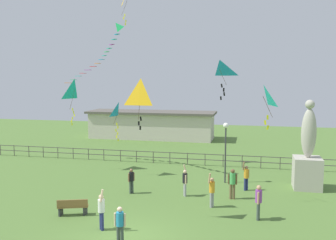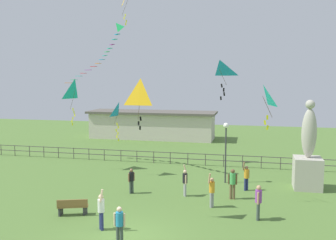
{
  "view_description": "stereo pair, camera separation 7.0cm",
  "coord_description": "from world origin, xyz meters",
  "px_view_note": "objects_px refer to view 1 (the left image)",
  "views": [
    {
      "loc": [
        5.07,
        -14.78,
        6.86
      ],
      "look_at": [
        0.6,
        5.22,
        4.54
      ],
      "focal_mm": 40.26,
      "sensor_mm": 36.0,
      "label": 1
    },
    {
      "loc": [
        5.14,
        -14.76,
        6.86
      ],
      "look_at": [
        0.6,
        5.22,
        4.54
      ],
      "focal_mm": 40.26,
      "sensor_mm": 36.0,
      "label": 2
    }
  ],
  "objects_px": {
    "person_1": "(246,176)",
    "kite_5": "(75,91)",
    "person_6": "(185,181)",
    "kite_2": "(141,93)",
    "person_0": "(259,200)",
    "person_3": "(120,223)",
    "statue_monument": "(308,161)",
    "kite_0": "(220,70)",
    "kite_3": "(119,112)",
    "streamer_kite": "(113,35)",
    "person_7": "(212,190)",
    "person_5": "(101,209)",
    "lamppost": "(226,139)",
    "person_4": "(131,179)",
    "kite_4": "(263,97)",
    "person_2": "(232,182)",
    "park_bench": "(73,207)"
  },
  "relations": [
    {
      "from": "person_1",
      "to": "kite_5",
      "type": "xyz_separation_m",
      "value": [
        -12.34,
        2.35,
        5.0
      ]
    },
    {
      "from": "person_6",
      "to": "kite_2",
      "type": "xyz_separation_m",
      "value": [
        -1.48,
        -3.81,
        5.2
      ]
    },
    {
      "from": "person_0",
      "to": "person_3",
      "type": "distance_m",
      "value": 6.92
    },
    {
      "from": "kite_5",
      "to": "statue_monument",
      "type": "bearing_deg",
      "value": -4.01
    },
    {
      "from": "kite_0",
      "to": "kite_3",
      "type": "xyz_separation_m",
      "value": [
        -7.24,
        4.55,
        -2.73
      ]
    },
    {
      "from": "kite_5",
      "to": "person_0",
      "type": "bearing_deg",
      "value": -28.66
    },
    {
      "from": "person_1",
      "to": "streamer_kite",
      "type": "relative_size",
      "value": 0.26
    },
    {
      "from": "person_7",
      "to": "kite_5",
      "type": "relative_size",
      "value": 0.55
    },
    {
      "from": "person_0",
      "to": "person_5",
      "type": "xyz_separation_m",
      "value": [
        -6.93,
        -2.8,
        -0.02
      ]
    },
    {
      "from": "lamppost",
      "to": "person_3",
      "type": "xyz_separation_m",
      "value": [
        -3.55,
        -10.27,
        -1.98
      ]
    },
    {
      "from": "person_3",
      "to": "person_7",
      "type": "distance_m",
      "value": 6.26
    },
    {
      "from": "person_1",
      "to": "person_3",
      "type": "relative_size",
      "value": 1.1
    },
    {
      "from": "person_1",
      "to": "person_3",
      "type": "height_order",
      "value": "person_1"
    },
    {
      "from": "person_3",
      "to": "person_5",
      "type": "bearing_deg",
      "value": 136.22
    },
    {
      "from": "person_3",
      "to": "kite_3",
      "type": "height_order",
      "value": "kite_3"
    },
    {
      "from": "person_3",
      "to": "kite_5",
      "type": "relative_size",
      "value": 0.48
    },
    {
      "from": "statue_monument",
      "to": "person_3",
      "type": "xyz_separation_m",
      "value": [
        -8.59,
        -10.07,
        -0.83
      ]
    },
    {
      "from": "person_4",
      "to": "kite_4",
      "type": "relative_size",
      "value": 0.78
    },
    {
      "from": "person_6",
      "to": "person_5",
      "type": "bearing_deg",
      "value": -116.54
    },
    {
      "from": "person_7",
      "to": "kite_5",
      "type": "xyz_separation_m",
      "value": [
        -10.62,
        5.81,
        4.96
      ]
    },
    {
      "from": "kite_2",
      "to": "person_2",
      "type": "bearing_deg",
      "value": 42.67
    },
    {
      "from": "kite_0",
      "to": "person_4",
      "type": "bearing_deg",
      "value": 170.25
    },
    {
      "from": "person_3",
      "to": "person_6",
      "type": "xyz_separation_m",
      "value": [
        1.47,
        6.94,
        -0.03
      ]
    },
    {
      "from": "kite_2",
      "to": "streamer_kite",
      "type": "height_order",
      "value": "streamer_kite"
    },
    {
      "from": "person_1",
      "to": "person_2",
      "type": "bearing_deg",
      "value": -111.64
    },
    {
      "from": "person_7",
      "to": "person_2",
      "type": "bearing_deg",
      "value": 58.45
    },
    {
      "from": "person_2",
      "to": "person_6",
      "type": "relative_size",
      "value": 0.95
    },
    {
      "from": "lamppost",
      "to": "kite_3",
      "type": "xyz_separation_m",
      "value": [
        -7.33,
        0.13,
        1.59
      ]
    },
    {
      "from": "kite_0",
      "to": "person_5",
      "type": "bearing_deg",
      "value": -136.59
    },
    {
      "from": "person_3",
      "to": "streamer_kite",
      "type": "distance_m",
      "value": 14.72
    },
    {
      "from": "kite_2",
      "to": "kite_4",
      "type": "height_order",
      "value": "kite_2"
    },
    {
      "from": "person_0",
      "to": "streamer_kite",
      "type": "bearing_deg",
      "value": 145.45
    },
    {
      "from": "person_4",
      "to": "kite_0",
      "type": "xyz_separation_m",
      "value": [
        5.19,
        -0.89,
        6.37
      ]
    },
    {
      "from": "person_0",
      "to": "person_7",
      "type": "height_order",
      "value": "person_7"
    },
    {
      "from": "lamppost",
      "to": "kite_3",
      "type": "bearing_deg",
      "value": 178.97
    },
    {
      "from": "statue_monument",
      "to": "person_0",
      "type": "bearing_deg",
      "value": -116.74
    },
    {
      "from": "person_5",
      "to": "person_6",
      "type": "distance_m",
      "value": 6.32
    },
    {
      "from": "person_3",
      "to": "kite_2",
      "type": "xyz_separation_m",
      "value": [
        -0.01,
        3.13,
        5.17
      ]
    },
    {
      "from": "park_bench",
      "to": "person_2",
      "type": "bearing_deg",
      "value": 29.72
    },
    {
      "from": "person_2",
      "to": "person_5",
      "type": "distance_m",
      "value": 7.95
    },
    {
      "from": "person_3",
      "to": "person_0",
      "type": "bearing_deg",
      "value": 36.25
    },
    {
      "from": "person_1",
      "to": "streamer_kite",
      "type": "height_order",
      "value": "streamer_kite"
    },
    {
      "from": "streamer_kite",
      "to": "kite_3",
      "type": "bearing_deg",
      "value": -42.66
    },
    {
      "from": "statue_monument",
      "to": "person_4",
      "type": "height_order",
      "value": "statue_monument"
    },
    {
      "from": "streamer_kite",
      "to": "person_3",
      "type": "bearing_deg",
      "value": -68.31
    },
    {
      "from": "kite_4",
      "to": "streamer_kite",
      "type": "bearing_deg",
      "value": 140.2
    },
    {
      "from": "lamppost",
      "to": "person_4",
      "type": "height_order",
      "value": "lamppost"
    },
    {
      "from": "statue_monument",
      "to": "person_2",
      "type": "relative_size",
      "value": 3.19
    },
    {
      "from": "person_4",
      "to": "kite_5",
      "type": "height_order",
      "value": "kite_5"
    },
    {
      "from": "person_5",
      "to": "person_6",
      "type": "relative_size",
      "value": 1.07
    }
  ]
}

